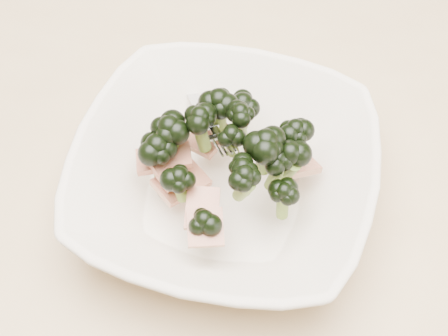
# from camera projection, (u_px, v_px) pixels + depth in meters

# --- Properties ---
(dining_table) EXTENTS (1.20, 0.80, 0.75)m
(dining_table) POSITION_uv_depth(u_px,v_px,m) (184.00, 189.00, 0.78)
(dining_table) COLOR tan
(dining_table) RESTS_ON ground
(broccoli_dish) EXTENTS (0.32, 0.32, 0.12)m
(broccoli_dish) POSITION_uv_depth(u_px,v_px,m) (224.00, 172.00, 0.63)
(broccoli_dish) COLOR beige
(broccoli_dish) RESTS_ON dining_table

